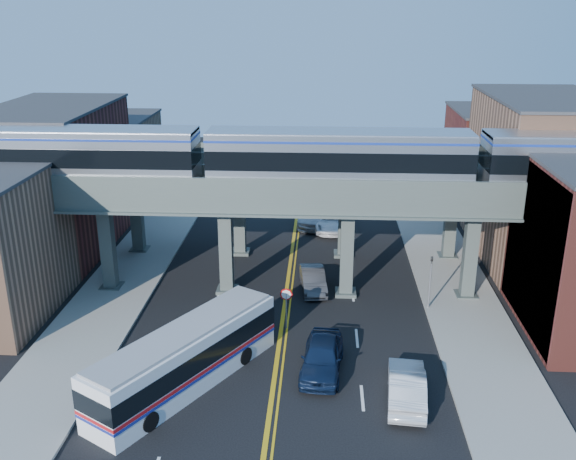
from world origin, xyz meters
The scene contains 19 objects.
ground centered at (0.00, 0.00, 0.00)m, with size 120.00×120.00×0.00m, color black.
sidewalk_west centered at (-11.50, 10.00, 0.08)m, with size 5.00×70.00×0.16m, color gray.
sidewalk_east centered at (11.50, 10.00, 0.08)m, with size 5.00×70.00×0.16m, color gray.
building_west_b centered at (-18.50, 16.00, 5.50)m, with size 8.00×14.00×11.00m, color maroon.
building_west_c centered at (-18.50, 29.00, 4.00)m, with size 8.00×10.00×8.00m, color #98694E.
building_east_b centered at (18.50, 16.00, 6.00)m, with size 8.00×14.00×12.00m, color #98694E.
building_east_c centered at (18.50, 29.00, 4.50)m, with size 8.00×10.00×9.00m, color maroon.
mural_panel centered at (14.55, 4.00, 4.75)m, with size 0.10×9.50×9.50m, color teal.
elevated_viaduct_near centered at (0.00, 8.00, 6.47)m, with size 52.00×3.60×7.40m.
elevated_viaduct_far centered at (0.00, 15.00, 6.47)m, with size 52.00×3.60×7.40m.
transit_train centered at (3.30, 8.00, 9.41)m, with size 50.79×3.19×3.72m.
stop_sign centered at (0.30, 3.00, 1.76)m, with size 0.76×0.09×2.63m.
traffic_signal centered at (9.20, 6.00, 2.30)m, with size 0.15×0.18×4.10m.
transit_bus centered at (-4.44, -3.30, 1.55)m, with size 8.33×11.34×3.02m.
car_lane_a centered at (2.47, -1.64, 0.88)m, with size 2.09×5.19×1.77m, color #0E1B35.
car_lane_b centered at (1.80, 8.56, 0.73)m, with size 1.55×4.46×1.47m, color #313134.
car_lane_c centered at (3.13, 20.98, 0.77)m, with size 2.55×5.54×1.54m, color white.
car_lane_d centered at (1.80, 22.52, 0.92)m, with size 2.59×6.36×1.85m, color silver.
car_parked_curb centered at (6.63, -4.07, 0.84)m, with size 1.77×5.07×1.67m, color silver.
Camera 1 is at (2.34, -31.33, 18.58)m, focal length 40.00 mm.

